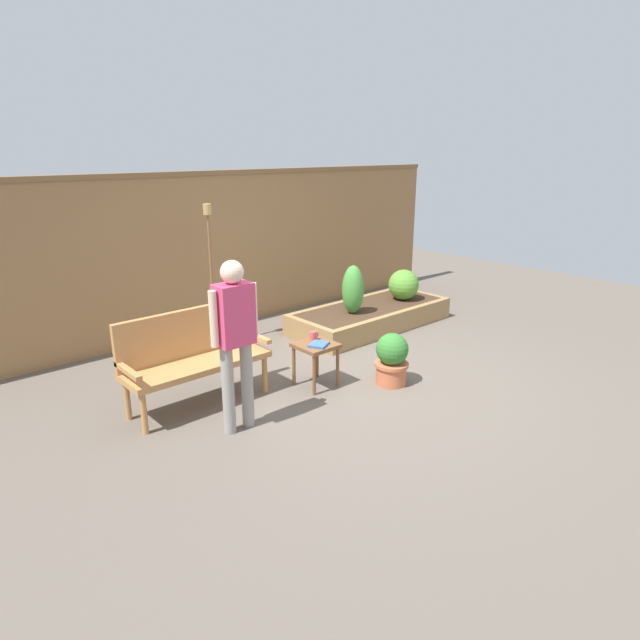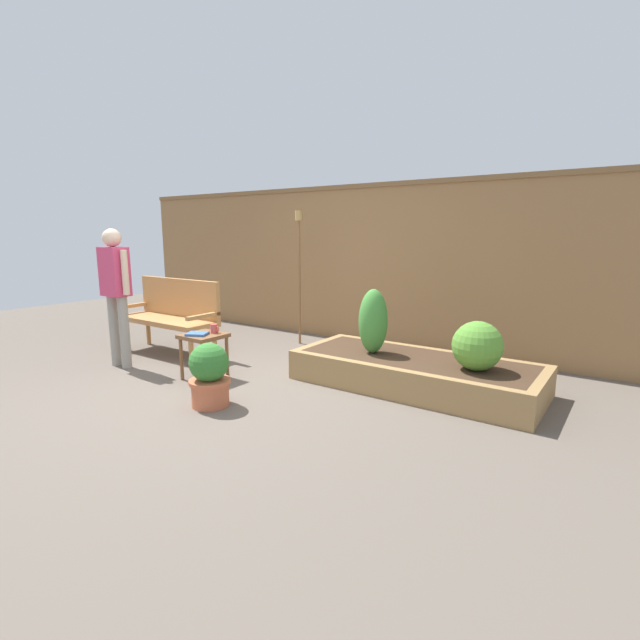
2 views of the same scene
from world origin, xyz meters
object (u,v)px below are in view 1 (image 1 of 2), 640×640
shrub_far_corner (404,285)px  tiki_torch (210,251)px  side_table (316,351)px  shrub_near_bench (353,290)px  garden_bench (192,351)px  person_by_bench (235,332)px  book_on_table (319,344)px  potted_boxwood (392,358)px  cup_on_table (313,336)px

shrub_far_corner → tiki_torch: (-2.68, 0.89, 0.70)m
side_table → shrub_near_bench: size_ratio=0.73×
garden_bench → shrub_far_corner: garden_bench is taller
shrub_near_bench → person_by_bench: person_by_bench is taller
book_on_table → shrub_near_bench: bearing=6.7°
garden_bench → book_on_table: garden_bench is taller
side_table → book_on_table: book_on_table is taller
shrub_near_bench → potted_boxwood: bearing=-120.3°
tiki_torch → person_by_bench: (-1.00, -2.07, -0.29)m
tiki_torch → garden_bench: bearing=-127.9°
cup_on_table → tiki_torch: size_ratio=0.06×
side_table → book_on_table: 0.12m
garden_bench → cup_on_table: (1.22, -0.41, -0.02)m
cup_on_table → book_on_table: (-0.07, -0.17, -0.04)m
book_on_table → shrub_far_corner: 2.74m
side_table → tiki_torch: size_ratio=0.27×
cup_on_table → person_by_bench: bearing=-163.9°
side_table → shrub_near_bench: 1.77m
garden_bench → person_by_bench: 0.85m
garden_bench → shrub_near_bench: (2.64, 0.42, 0.09)m
tiki_torch → person_by_bench: tiki_torch is taller
cup_on_table → tiki_torch: bearing=96.4°
potted_boxwood → tiki_torch: size_ratio=0.32×
shrub_near_bench → tiki_torch: (-1.62, 0.89, 0.59)m
potted_boxwood → shrub_near_bench: shrub_near_bench is taller
side_table → person_by_bench: size_ratio=0.31×
person_by_bench → book_on_table: bearing=8.9°
tiki_torch → person_by_bench: 2.31m
side_table → potted_boxwood: size_ratio=0.84×
garden_bench → side_table: (1.16, -0.51, -0.15)m
potted_boxwood → tiki_torch: bearing=108.5°
garden_bench → shrub_near_bench: 2.68m
side_table → shrub_far_corner: bearing=20.2°
shrub_near_bench → person_by_bench: 2.89m
side_table → book_on_table: size_ratio=2.37×
shrub_far_corner → garden_bench: bearing=-173.5°
shrub_near_bench → side_table: bearing=-147.8°
cup_on_table → person_by_bench: person_by_bench is taller
person_by_bench → tiki_torch: bearing=64.2°
garden_bench → shrub_far_corner: bearing=6.5°
garden_bench → book_on_table: 1.29m
potted_boxwood → shrub_near_bench: size_ratio=0.87×
garden_bench → shrub_near_bench: size_ratio=2.18×
garden_bench → shrub_far_corner: 3.72m
side_table → cup_on_table: (0.06, 0.10, 0.13)m
side_table → tiki_torch: (-0.14, 1.82, 0.83)m
potted_boxwood → shrub_far_corner: shrub_far_corner is taller
book_on_table → person_by_bench: 1.22m
shrub_near_bench → tiki_torch: size_ratio=0.37×
tiki_torch → potted_boxwood: bearing=-71.5°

